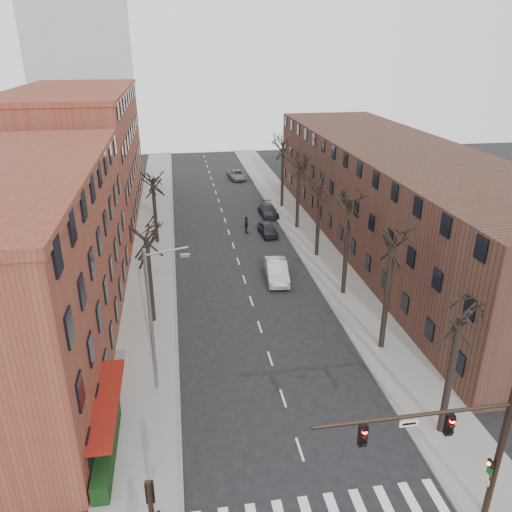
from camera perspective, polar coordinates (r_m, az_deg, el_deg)
name	(u,v)px	position (r m, az deg, el deg)	size (l,w,h in m)	color
sidewalk_left	(154,239)	(53.23, -11.60, 1.91)	(4.00, 90.00, 0.15)	gray
sidewalk_right	(303,231)	(54.81, 5.34, 2.92)	(4.00, 90.00, 0.15)	gray
building_left_near	(5,273)	(34.12, -26.76, -1.72)	(12.00, 26.00, 12.00)	brown
building_left_far	(79,158)	(60.86, -19.57, 10.53)	(12.00, 28.00, 14.00)	brown
building_right	(396,196)	(51.46, 15.66, 6.58)	(12.00, 50.00, 10.00)	#462C20
awning_left	(113,443)	(28.34, -16.08, -19.82)	(1.20, 7.00, 0.15)	maroon
hedge	(107,448)	(27.19, -16.68, -20.24)	(0.80, 6.00, 1.00)	#133312
tree_right_a	(440,432)	(29.57, 20.25, -18.34)	(5.20, 5.20, 10.00)	black
tree_right_b	(381,348)	(35.18, 14.07, -10.16)	(5.20, 5.20, 10.80)	black
tree_right_c	(343,294)	(41.59, 9.89, -4.29)	(5.20, 5.20, 11.60)	black
tree_right_d	(316,256)	(48.47, 6.91, -0.01)	(5.20, 5.20, 10.00)	black
tree_right_e	(297,228)	(55.65, 4.68, 3.18)	(5.20, 5.20, 10.80)	black
tree_right_f	(282,207)	(63.03, 2.96, 5.63)	(5.20, 5.20, 11.60)	black
tree_left_a	(154,322)	(37.85, -11.60, -7.36)	(5.20, 5.20, 9.50)	black
tree_left_b	(158,243)	(52.31, -11.18, 1.47)	(5.20, 5.20, 9.50)	black
signal_mast_arm	(468,441)	(22.68, 23.06, -18.85)	(8.14, 0.30, 7.20)	black
streetlight	(153,315)	(28.40, -11.64, -6.67)	(2.45, 0.22, 9.03)	slate
silver_sedan	(277,271)	(43.06, 2.38, -1.71)	(1.76, 5.04, 1.66)	#B2B5B9
parked_car_near	(268,229)	(53.27, 1.34, 3.09)	(1.58, 3.92, 1.33)	black
parked_car_mid	(268,210)	(59.50, 1.41, 5.25)	(1.85, 4.54, 1.32)	#23212A
parked_car_far	(237,175)	(76.25, -2.21, 9.26)	(2.23, 4.83, 1.34)	slate
pedestrian_crossing	(246,225)	(53.66, -1.10, 3.56)	(1.11, 0.46, 1.90)	black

